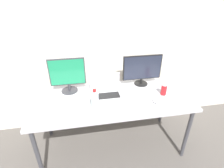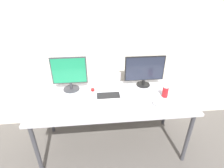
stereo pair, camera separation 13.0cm
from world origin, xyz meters
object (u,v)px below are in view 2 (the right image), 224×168
monitor_center (145,70)px  mouse_by_keyboard (156,103)px  laptop_silver (106,90)px  keyboard_main (115,109)px  soda_can_near_keyboard (165,92)px  work_desk (112,102)px  monitor_left (69,73)px  water_bottle (93,100)px

monitor_center → mouse_by_keyboard: bearing=-86.4°
monitor_center → laptop_silver: size_ratio=1.40×
keyboard_main → soda_can_near_keyboard: 0.63m
keyboard_main → soda_can_near_keyboard: bearing=14.1°
laptop_silver → keyboard_main: laptop_silver is taller
work_desk → monitor_center: bearing=30.7°
monitor_left → soda_can_near_keyboard: bearing=-14.1°
work_desk → monitor_center: size_ratio=3.59×
monitor_center → mouse_by_keyboard: (0.03, -0.43, -0.19)m
laptop_silver → water_bottle: bearing=-118.6°
keyboard_main → mouse_by_keyboard: bearing=2.3°
monitor_left → monitor_center: monitor_left is taller
monitor_center → keyboard_main: size_ratio=1.15×
work_desk → laptop_silver: size_ratio=5.05×
mouse_by_keyboard → keyboard_main: bearing=175.2°
monitor_left → monitor_center: (0.91, 0.02, -0.01)m
monitor_left → monitor_center: 0.91m
keyboard_main → soda_can_near_keyboard: (0.60, 0.19, 0.05)m
mouse_by_keyboard → work_desk: bearing=148.5°
monitor_left → keyboard_main: 0.70m
monitor_center → water_bottle: size_ratio=2.04×
water_bottle → monitor_left: bearing=122.5°
laptop_silver → keyboard_main: (0.07, -0.30, -0.05)m
work_desk → monitor_center: (0.43, 0.25, 0.27)m
mouse_by_keyboard → soda_can_near_keyboard: bearing=33.5°
work_desk → laptop_silver: laptop_silver is taller
monitor_center → keyboard_main: monitor_center is taller
keyboard_main → mouse_by_keyboard: mouse_by_keyboard is taller
monitor_center → soda_can_near_keyboard: (0.18, -0.29, -0.15)m
mouse_by_keyboard → monitor_left: bearing=145.7°
keyboard_main → monitor_center: bearing=45.3°
work_desk → monitor_center: 0.57m
monitor_left → keyboard_main: monitor_left is taller
monitor_left → monitor_center: size_ratio=0.85×
monitor_center → laptop_silver: bearing=-160.2°
monitor_left → work_desk: bearing=-26.5°
laptop_silver → mouse_by_keyboard: (0.52, -0.25, -0.04)m
work_desk → soda_can_near_keyboard: (0.61, -0.03, 0.12)m
monitor_left → water_bottle: size_ratio=1.73×
monitor_center → mouse_by_keyboard: 0.47m
soda_can_near_keyboard → water_bottle: bearing=-169.3°
keyboard_main → mouse_by_keyboard: size_ratio=4.24×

